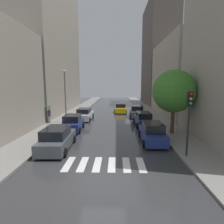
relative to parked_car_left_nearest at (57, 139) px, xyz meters
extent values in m
cube|color=#333336|center=(3.76, 19.52, -0.82)|extent=(28.00, 72.00, 0.04)
cube|color=gray|center=(-2.74, 19.52, -0.73)|extent=(3.00, 72.00, 0.15)
cube|color=gray|center=(10.26, 19.52, -0.73)|extent=(3.00, 72.00, 0.15)
cube|color=silver|center=(1.51, -2.59, -0.80)|extent=(0.45, 2.20, 0.01)
cube|color=silver|center=(2.41, -2.59, -0.80)|extent=(0.45, 2.20, 0.01)
cube|color=silver|center=(3.31, -2.59, -0.80)|extent=(0.45, 2.20, 0.01)
cube|color=silver|center=(4.21, -2.59, -0.80)|extent=(0.45, 2.20, 0.01)
cube|color=silver|center=(5.11, -2.59, -0.80)|extent=(0.45, 2.20, 0.01)
cube|color=silver|center=(6.01, -2.59, -0.80)|extent=(0.45, 2.20, 0.01)
cube|color=#9E9384|center=(-7.24, 20.13, 11.40)|extent=(6.00, 21.42, 24.42)
cube|color=#9E9384|center=(14.76, 17.12, 5.08)|extent=(6.00, 15.84, 11.77)
cube|color=#564C47|center=(14.76, 33.94, 11.21)|extent=(6.00, 15.63, 24.02)
cube|color=#474C51|center=(0.00, 0.07, -0.20)|extent=(2.01, 4.82, 0.85)
cube|color=black|center=(0.00, -0.17, 0.57)|extent=(1.73, 2.67, 0.69)
cylinder|color=black|center=(-0.98, 1.62, -0.48)|extent=(0.24, 0.65, 0.64)
cylinder|color=black|center=(0.90, 1.66, -0.48)|extent=(0.24, 0.65, 0.64)
cylinder|color=black|center=(-0.90, -1.53, -0.48)|extent=(0.24, 0.65, 0.64)
cylinder|color=black|center=(0.98, -1.48, -0.48)|extent=(0.24, 0.65, 0.64)
cube|color=navy|center=(-0.17, 5.86, -0.20)|extent=(1.96, 4.22, 0.85)
cube|color=black|center=(-0.16, 5.65, 0.57)|extent=(1.68, 2.34, 0.69)
cylinder|color=black|center=(-1.13, 7.20, -0.48)|extent=(0.24, 0.65, 0.64)
cylinder|color=black|center=(0.68, 7.27, -0.48)|extent=(0.24, 0.65, 0.64)
cylinder|color=black|center=(-1.03, 4.46, -0.48)|extent=(0.24, 0.65, 0.64)
cylinder|color=black|center=(0.78, 4.53, -0.48)|extent=(0.24, 0.65, 0.64)
cube|color=silver|center=(0.06, 11.85, -0.23)|extent=(1.94, 4.59, 0.80)
cube|color=black|center=(0.06, 11.62, 0.50)|extent=(1.67, 2.54, 0.65)
cylinder|color=black|center=(-0.82, 13.37, -0.48)|extent=(0.23, 0.64, 0.64)
cylinder|color=black|center=(1.02, 13.33, -0.48)|extent=(0.23, 0.64, 0.64)
cylinder|color=black|center=(-0.89, 10.37, -0.48)|extent=(0.23, 0.64, 0.64)
cylinder|color=black|center=(0.95, 10.33, -0.48)|extent=(0.23, 0.64, 0.64)
cube|color=navy|center=(7.56, 1.99, -0.20)|extent=(1.81, 4.59, 0.85)
cube|color=black|center=(7.55, 1.76, 0.57)|extent=(1.57, 2.53, 0.70)
cylinder|color=black|center=(6.70, 3.51, -0.48)|extent=(0.23, 0.64, 0.64)
cylinder|color=black|center=(8.45, 3.49, -0.48)|extent=(0.23, 0.64, 0.64)
cylinder|color=black|center=(6.66, 0.49, -0.48)|extent=(0.23, 0.64, 0.64)
cylinder|color=black|center=(8.41, 0.47, -0.48)|extent=(0.23, 0.64, 0.64)
cube|color=navy|center=(7.71, 8.47, -0.23)|extent=(1.91, 4.62, 0.80)
cube|color=black|center=(7.71, 8.24, 0.50)|extent=(1.63, 2.56, 0.66)
cylinder|color=black|center=(6.78, 9.94, -0.48)|extent=(0.24, 0.65, 0.64)
cylinder|color=black|center=(8.53, 10.00, -0.48)|extent=(0.24, 0.65, 0.64)
cylinder|color=black|center=(6.88, 6.93, -0.48)|extent=(0.24, 0.65, 0.64)
cylinder|color=black|center=(8.63, 6.99, -0.48)|extent=(0.24, 0.65, 0.64)
cube|color=#474C51|center=(7.55, 14.01, -0.18)|extent=(2.06, 4.40, 0.89)
cube|color=black|center=(7.54, 13.79, 0.63)|extent=(1.75, 2.45, 0.73)
cylinder|color=black|center=(6.69, 15.48, -0.48)|extent=(0.25, 0.65, 0.64)
cylinder|color=black|center=(8.55, 15.39, -0.48)|extent=(0.25, 0.65, 0.64)
cylinder|color=black|center=(6.56, 12.63, -0.48)|extent=(0.25, 0.65, 0.64)
cylinder|color=black|center=(8.42, 12.54, -0.48)|extent=(0.25, 0.65, 0.64)
cube|color=yellow|center=(5.21, 18.67, -0.23)|extent=(1.86, 4.48, 0.80)
cube|color=black|center=(5.21, 18.45, 0.50)|extent=(1.64, 2.47, 0.65)
cube|color=#F2EDCC|center=(5.21, 18.45, 0.91)|extent=(0.20, 0.36, 0.18)
cylinder|color=black|center=(4.29, 20.15, -0.48)|extent=(0.22, 0.64, 0.64)
cylinder|color=black|center=(6.14, 20.15, -0.48)|extent=(0.22, 0.64, 0.64)
cylinder|color=black|center=(4.28, 17.20, -0.48)|extent=(0.22, 0.64, 0.64)
cylinder|color=black|center=(6.13, 17.19, -0.48)|extent=(0.22, 0.64, 0.64)
cylinder|color=gray|center=(-3.82, 8.93, -0.21)|extent=(0.28, 0.28, 0.88)
cylinder|color=navy|center=(-3.82, 8.93, 0.58)|extent=(0.36, 0.36, 0.70)
sphere|color=tan|center=(-3.82, 8.93, 1.06)|extent=(0.28, 0.28, 0.28)
cone|color=#19723F|center=(-3.82, 8.93, 1.36)|extent=(1.01, 1.01, 0.20)
cylinder|color=#333338|center=(-3.82, 8.93, 0.97)|extent=(0.02, 0.02, 0.79)
cylinder|color=#513823|center=(9.97, 4.44, 0.54)|extent=(0.36, 0.36, 2.38)
sphere|color=#3C7C2A|center=(9.97, 4.44, 3.46)|extent=(4.08, 4.08, 4.08)
cylinder|color=black|center=(9.21, -1.42, 1.05)|extent=(0.12, 0.12, 3.40)
cube|color=black|center=(9.21, -1.42, 3.20)|extent=(0.30, 0.30, 0.90)
sphere|color=red|center=(9.21, -1.60, 3.50)|extent=(0.18, 0.18, 0.18)
sphere|color=#F2A519|center=(9.21, -1.60, 3.20)|extent=(0.18, 0.18, 0.18)
sphere|color=green|center=(9.21, -1.60, 2.90)|extent=(0.18, 0.18, 0.18)
cylinder|color=#595B60|center=(-1.79, 9.11, 2.45)|extent=(0.16, 0.16, 6.20)
ellipsoid|color=beige|center=(-1.79, 9.11, 5.70)|extent=(0.60, 0.28, 0.24)
camera|label=1|loc=(4.47, -13.39, 4.10)|focal=29.60mm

